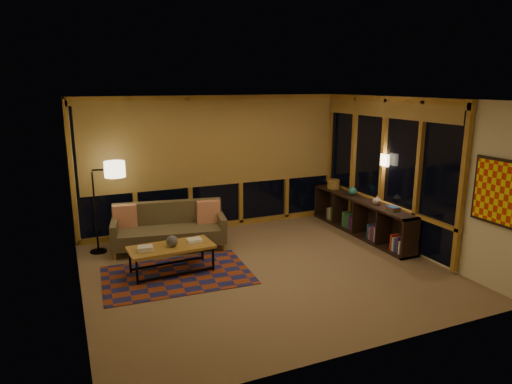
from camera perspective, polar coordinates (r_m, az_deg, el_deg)
name	(u,v)px	position (r m, az deg, el deg)	size (l,w,h in m)	color
floor	(265,270)	(7.43, 1.08, -9.75)	(5.50, 5.00, 0.01)	#886F56
ceiling	(265,99)	(6.83, 1.18, 11.55)	(5.50, 5.00, 0.01)	silver
walls	(265,188)	(7.01, 1.13, 0.45)	(5.51, 5.01, 2.70)	beige
window_wall_back	(215,164)	(9.23, -5.10, 3.56)	(5.30, 0.16, 2.60)	#B37F2E
window_wall_right	(382,169)	(8.90, 15.42, 2.76)	(0.16, 3.70, 2.60)	#B37F2E
wall_art	(496,192)	(7.20, 27.80, 0.05)	(0.06, 0.74, 0.94)	red
wall_sconce	(385,160)	(8.72, 15.80, 3.85)	(0.12, 0.18, 0.22)	#FFEEB4
sofa	(169,228)	(8.35, -10.80, -4.40)	(1.97, 0.80, 0.81)	brown
pillow_left	(125,216)	(8.49, -16.06, -2.92)	(0.41, 0.14, 0.41)	red
pillow_right	(208,212)	(8.49, -5.97, -2.46)	(0.41, 0.14, 0.41)	red
area_rug	(177,275)	(7.34, -9.82, -10.19)	(2.25, 1.50, 0.01)	maroon
coffee_table	(172,259)	(7.40, -10.49, -8.25)	(1.31, 0.60, 0.44)	#B37F2E
book_stack_a	(145,248)	(7.21, -13.68, -6.84)	(0.26, 0.20, 0.07)	white
book_stack_b	(194,240)	(7.46, -7.71, -5.97)	(0.26, 0.21, 0.05)	white
ceramic_pot	(172,241)	(7.28, -10.46, -6.03)	(0.18, 0.18, 0.18)	black
floor_lamp	(95,208)	(8.42, -19.49, -1.88)	(0.54, 0.35, 1.63)	black
bookshelf	(361,217)	(9.25, 12.95, -3.01)	(0.40, 2.90, 0.72)	#2E1F18
basket	(333,184)	(9.91, 9.66, 0.99)	(0.26, 0.26, 0.20)	olive
teal_bowl	(352,191)	(9.38, 11.96, 0.10)	(0.17, 0.17, 0.17)	#216B60
vase	(377,200)	(8.78, 14.89, -0.97)	(0.17, 0.17, 0.17)	#A1917E
shelf_book_stack	(393,209)	(8.46, 16.71, -2.01)	(0.16, 0.23, 0.07)	white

